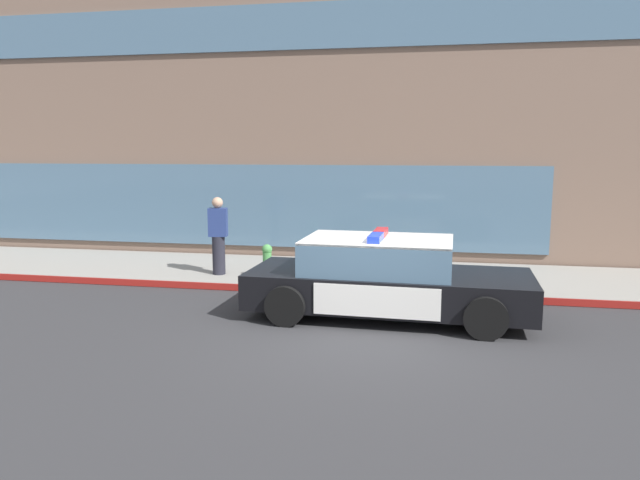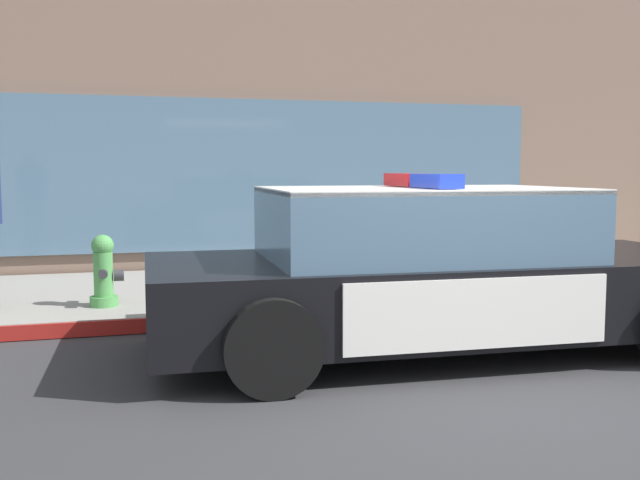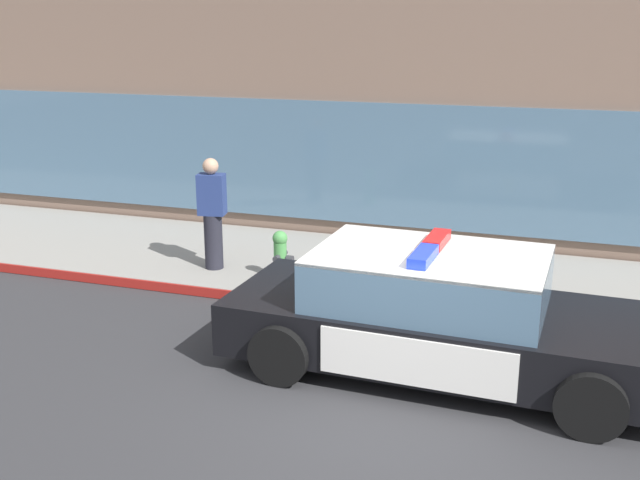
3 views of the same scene
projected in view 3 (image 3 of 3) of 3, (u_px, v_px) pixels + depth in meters
The scene contains 7 objects.
ground at pixel (392, 414), 7.68m from camera, with size 48.00×48.00×0.00m, color #303033.
sidewalk at pixel (456, 281), 11.39m from camera, with size 48.00×3.26×0.15m, color gray.
curb_red_paint at pixel (436, 320), 9.89m from camera, with size 28.80×0.04×0.14m, color maroon.
storefront_building at pixel (485, 9), 17.03m from camera, with size 24.67×11.13×8.13m.
police_cruiser at pixel (440, 314), 8.46m from camera, with size 4.91×2.22×1.49m.
fire_hydrant at pixel (281, 256), 11.17m from camera, with size 0.34×0.39×0.73m.
pedestrian_on_sidewalk at pixel (212, 214), 11.51m from camera, with size 0.44×0.33×1.71m.
Camera 3 is at (1.50, -6.76, 3.83)m, focal length 42.75 mm.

